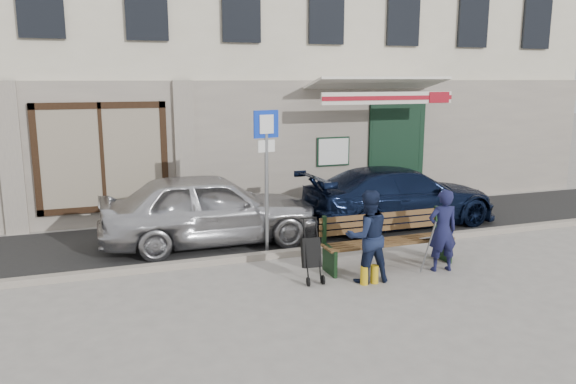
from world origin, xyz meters
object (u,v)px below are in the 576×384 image
parking_sign (266,159)px  man (443,230)px  bench (386,241)px  stroller (311,254)px  car_silver (210,208)px  car_navy (400,196)px  woman (367,236)px

parking_sign → man: parking_sign is taller
parking_sign → man: (2.54, -1.89, -1.09)m
bench → stroller: 1.52m
parking_sign → bench: 2.60m
car_silver → parking_sign: (0.87, -0.99, 1.08)m
car_silver → car_navy: (4.32, 0.06, -0.07)m
parking_sign → woman: (1.09, -1.93, -1.05)m
car_silver → car_navy: size_ratio=0.94×
car_navy → stroller: car_navy is taller
bench → stroller: stroller is taller
man → woman: bearing=9.6°
man → stroller: man is taller
car_navy → parking_sign: bearing=104.4°
car_silver → parking_sign: parking_sign is taller
woman → car_navy: bearing=-126.0°
parking_sign → woman: size_ratio=1.77×
car_navy → woman: 3.80m
parking_sign → woman: parking_sign is taller
car_navy → man: bearing=160.3°
car_silver → woman: size_ratio=2.82×
car_silver → bench: car_silver is taller
car_navy → bench: (-1.70, -2.44, -0.20)m
parking_sign → bench: bearing=-49.9°
man → parking_sign: bearing=-28.7°
car_silver → man: bearing=-129.6°
bench → car_silver: bearing=137.8°
car_navy → stroller: bearing=127.3°
woman → bench: bearing=-138.0°
bench → man: size_ratio=1.68×
man → stroller: bearing=1.6°
car_silver → woman: 3.52m
car_silver → stroller: size_ratio=4.12×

